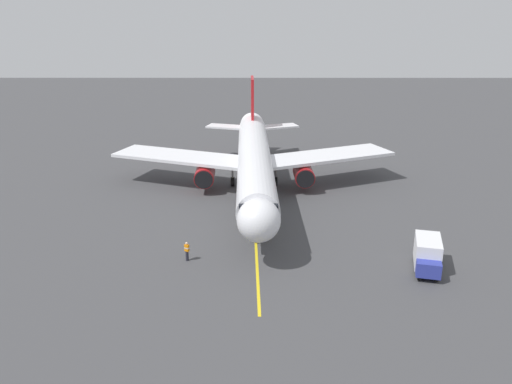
% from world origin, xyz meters
% --- Properties ---
extents(ground_plane, '(220.00, 220.00, 0.00)m').
position_xyz_m(ground_plane, '(0.00, 0.00, 0.00)').
color(ground_plane, '#424244').
extents(apron_lead_in_line, '(1.15, 40.00, 0.01)m').
position_xyz_m(apron_lead_in_line, '(-1.31, 6.88, 0.01)').
color(apron_lead_in_line, yellow).
rests_on(apron_lead_in_line, ground).
extents(airplane, '(34.80, 40.27, 11.50)m').
position_xyz_m(airplane, '(-1.31, 0.60, 4.00)').
color(airplane, white).
rests_on(airplane, ground).
extents(ground_crew_marshaller, '(0.47, 0.41, 1.71)m').
position_xyz_m(ground_crew_marshaller, '(4.37, 18.13, 0.89)').
color(ground_crew_marshaller, '#23232D').
rests_on(ground_crew_marshaller, ground).
extents(ground_crew_wing_walker, '(0.40, 0.26, 1.71)m').
position_xyz_m(ground_crew_wing_walker, '(-0.67, -5.96, 0.89)').
color(ground_crew_wing_walker, '#23232D').
rests_on(ground_crew_wing_walker, ground).
extents(box_truck_near_nose, '(2.99, 4.93, 2.62)m').
position_xyz_m(box_truck_near_nose, '(-15.52, 19.87, 1.39)').
color(box_truck_near_nose, '#2D3899').
rests_on(box_truck_near_nose, ground).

